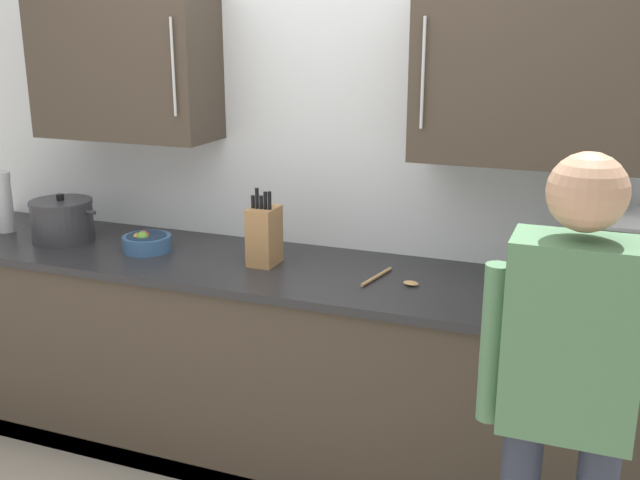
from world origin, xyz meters
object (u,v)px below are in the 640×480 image
object	(u,v)px
knife_block	(264,235)
person_figure	(568,393)
thermos_flask	(3,202)
microwave_oven	(639,263)
fruit_bowl	(147,242)
wooden_spoon	(393,280)
stock_pot	(62,220)

from	to	relation	value
knife_block	person_figure	world-z (taller)	person_figure
thermos_flask	person_figure	xyz separation A→B (m)	(2.72, -0.86, -0.10)
microwave_oven	person_figure	world-z (taller)	person_figure
microwave_oven	fruit_bowl	xyz separation A→B (m)	(-2.06, -0.06, -0.12)
wooden_spoon	thermos_flask	distance (m)	2.01
wooden_spoon	knife_block	xyz separation A→B (m)	(-0.58, 0.03, 0.12)
stock_pot	fruit_bowl	xyz separation A→B (m)	(0.47, -0.00, -0.06)
stock_pot	knife_block	bearing A→B (deg)	1.03
fruit_bowl	knife_block	xyz separation A→B (m)	(0.58, 0.02, 0.09)
stock_pot	wooden_spoon	bearing A→B (deg)	-0.26
stock_pot	microwave_oven	bearing A→B (deg)	1.31
stock_pot	knife_block	distance (m)	1.05
fruit_bowl	thermos_flask	size ratio (longest dim) A/B	0.73
stock_pot	knife_block	xyz separation A→B (m)	(1.05, 0.02, 0.03)
fruit_bowl	wooden_spoon	xyz separation A→B (m)	(1.16, -0.01, -0.03)
stock_pot	fruit_bowl	size ratio (longest dim) A/B	1.76
fruit_bowl	wooden_spoon	size ratio (longest dim) A/B	0.89
microwave_oven	fruit_bowl	bearing A→B (deg)	-178.36
wooden_spoon	person_figure	bearing A→B (deg)	-49.01
stock_pot	wooden_spoon	distance (m)	1.63
thermos_flask	wooden_spoon	bearing A→B (deg)	-0.95
stock_pot	wooden_spoon	world-z (taller)	stock_pot
microwave_oven	wooden_spoon	xyz separation A→B (m)	(-0.90, -0.07, -0.16)
fruit_bowl	knife_block	size ratio (longest dim) A/B	0.65
fruit_bowl	person_figure	size ratio (longest dim) A/B	0.13
fruit_bowl	wooden_spoon	world-z (taller)	fruit_bowl
microwave_oven	person_figure	distance (m)	0.92
wooden_spoon	microwave_oven	bearing A→B (deg)	4.15
knife_block	wooden_spoon	bearing A→B (deg)	-2.60
fruit_bowl	person_figure	world-z (taller)	person_figure
stock_pot	person_figure	distance (m)	2.49
microwave_oven	knife_block	distance (m)	1.48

